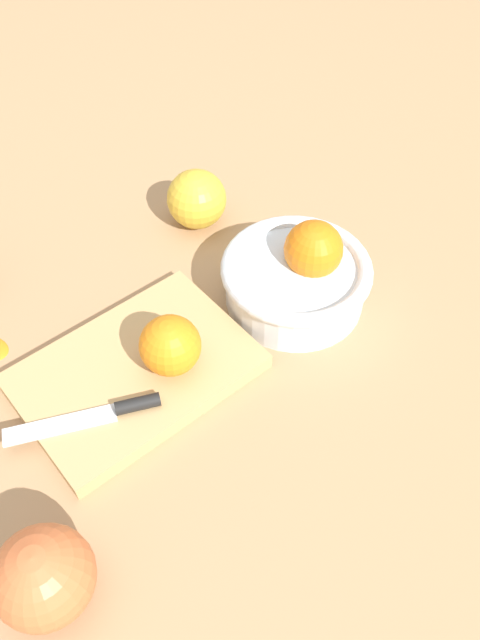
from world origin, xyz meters
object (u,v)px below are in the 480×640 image
object	(u,v)px
cutting_board	(136,371)
apple_back_right	(44,577)
bowl	(298,276)
apple_front_left	(197,199)
knife	(105,413)
orange_on_board	(170,345)

from	to	relation	value
cutting_board	apple_back_right	world-z (taller)	apple_back_right
cutting_board	apple_back_right	bearing A→B (deg)	38.62
bowl	apple_back_right	size ratio (longest dim) A/B	2.06
bowl	cutting_board	world-z (taller)	bowl
cutting_board	apple_front_left	bearing A→B (deg)	-142.49
bowl	knife	size ratio (longest dim) A/B	1.16
orange_on_board	apple_back_right	world-z (taller)	apple_back_right
orange_on_board	knife	size ratio (longest dim) A/B	0.43
bowl	orange_on_board	bearing A→B (deg)	-0.97
orange_on_board	apple_back_right	xyz separation A→B (m)	(0.21, 0.12, -0.01)
bowl	apple_front_left	bearing A→B (deg)	-88.03
orange_on_board	knife	distance (m)	0.09
orange_on_board	knife	bearing A→B (deg)	5.30
bowl	orange_on_board	distance (m)	0.18
cutting_board	apple_front_left	xyz separation A→B (m)	(-0.20, -0.16, 0.03)
knife	apple_back_right	distance (m)	0.17
knife	cutting_board	bearing A→B (deg)	-150.23
cutting_board	orange_on_board	world-z (taller)	orange_on_board
bowl	apple_back_right	bearing A→B (deg)	16.70
cutting_board	knife	size ratio (longest dim) A/B	1.63
cutting_board	orange_on_board	distance (m)	0.06
orange_on_board	apple_front_left	distance (m)	0.25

